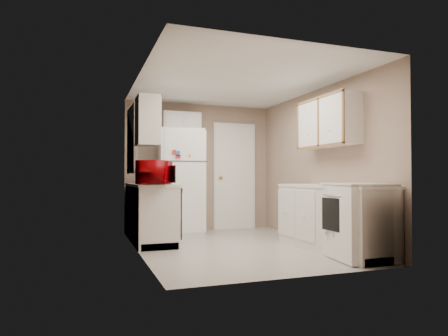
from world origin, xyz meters
name	(u,v)px	position (x,y,z in m)	size (l,w,h in m)	color
floor	(235,246)	(0.00, 0.00, 0.00)	(3.80, 3.80, 0.00)	#B5AEA5
ceiling	(235,82)	(0.00, 0.00, 2.40)	(3.80, 3.80, 0.00)	white
wall_left	(138,163)	(-1.40, 0.00, 1.20)	(3.80, 3.80, 0.00)	gray
wall_right	(318,165)	(1.40, 0.00, 1.20)	(3.80, 3.80, 0.00)	gray
wall_back	(200,167)	(0.00, 1.90, 1.20)	(2.80, 2.80, 0.00)	gray
wall_front	(303,158)	(0.00, -1.90, 1.20)	(2.80, 2.80, 0.00)	gray
left_counter	(150,212)	(-1.10, 0.90, 0.45)	(0.60, 1.80, 0.90)	silver
dishwasher	(176,212)	(-0.81, 0.30, 0.49)	(0.03, 0.58, 0.72)	black
sink	(149,186)	(-1.10, 1.05, 0.86)	(0.54, 0.74, 0.16)	gray
microwave	(155,174)	(-1.15, 0.17, 1.05)	(0.34, 0.60, 0.40)	#940005
soap_bottle	(142,177)	(-1.13, 1.55, 1.00)	(0.09, 0.10, 0.21)	silver
window_blinds	(133,140)	(-1.36, 1.05, 1.60)	(0.10, 0.98, 1.08)	silver
upper_cabinet_left	(147,121)	(-1.25, 0.22, 1.80)	(0.30, 0.45, 0.70)	silver
refrigerator	(180,181)	(-0.45, 1.59, 0.93)	(0.76, 0.74, 1.86)	white
cabinet_over_fridge	(181,123)	(-0.40, 1.75, 2.00)	(0.70, 0.30, 0.40)	silver
interior_door	(234,176)	(0.70, 1.86, 1.02)	(0.86, 0.06, 2.08)	white
right_counter	(332,218)	(1.10, -0.80, 0.45)	(0.60, 2.00, 0.90)	silver
stove	(358,221)	(1.08, -1.38, 0.47)	(0.63, 0.77, 0.94)	white
upper_cabinet_right	(328,123)	(1.25, -0.50, 1.80)	(0.30, 1.20, 0.70)	silver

